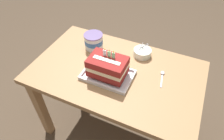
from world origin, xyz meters
TOP-DOWN VIEW (x-y plane):
  - ground_plane at (0.00, 0.00)m, footprint 8.00×8.00m
  - dining_table at (0.00, 0.00)m, footprint 1.15×0.71m
  - foil_tray at (-0.03, -0.07)m, footprint 0.33×0.22m
  - birthday_cake at (-0.03, -0.07)m, footprint 0.24×0.16m
  - bowl_stack at (0.11, 0.23)m, footprint 0.13×0.13m
  - ice_cream_tub at (-0.26, 0.16)m, footprint 0.14×0.14m
  - serving_spoon_near_tray at (0.30, 0.09)m, footprint 0.04×0.15m

SIDE VIEW (x-z plane):
  - ground_plane at x=0.00m, z-range 0.00..0.00m
  - dining_table at x=0.00m, z-range 0.25..0.97m
  - serving_spoon_near_tray at x=0.30m, z-range 0.72..0.73m
  - foil_tray at x=-0.03m, z-range 0.71..0.74m
  - bowl_stack at x=0.11m, z-range 0.69..0.79m
  - ice_cream_tub at x=-0.26m, z-range 0.72..0.83m
  - birthday_cake at x=-0.03m, z-range 0.71..0.89m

